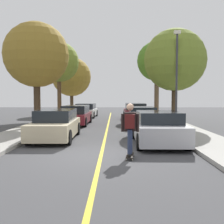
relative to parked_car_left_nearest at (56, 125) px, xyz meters
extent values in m
plane|color=#424244|center=(2.29, -3.40, -0.67)|extent=(80.00, 80.00, 0.00)
cube|color=gold|center=(2.29, 0.60, -0.67)|extent=(0.12, 39.20, 0.01)
cube|color=#BCAD89|center=(0.00, -0.07, -0.15)|extent=(1.84, 4.42, 0.68)
cube|color=black|center=(0.00, 0.18, 0.44)|extent=(1.60, 2.69, 0.51)
cylinder|color=black|center=(0.85, -1.55, -0.35)|extent=(0.23, 0.64, 0.64)
cylinder|color=black|center=(-0.80, -1.57, -0.35)|extent=(0.23, 0.64, 0.64)
cylinder|color=black|center=(0.81, 1.44, -0.35)|extent=(0.23, 0.64, 0.64)
cylinder|color=black|center=(-0.85, 1.42, -0.35)|extent=(0.23, 0.64, 0.64)
cube|color=maroon|center=(0.00, 6.42, -0.18)|extent=(1.89, 4.40, 0.62)
cube|color=black|center=(0.00, 6.51, 0.41)|extent=(1.64, 2.84, 0.55)
cylinder|color=black|center=(0.81, 4.92, -0.35)|extent=(0.23, 0.64, 0.64)
cylinder|color=black|center=(-0.87, 4.95, -0.35)|extent=(0.23, 0.64, 0.64)
cylinder|color=black|center=(0.87, 7.88, -0.35)|extent=(0.23, 0.64, 0.64)
cylinder|color=black|center=(-0.81, 7.92, -0.35)|extent=(0.23, 0.64, 0.64)
cube|color=white|center=(0.00, 13.15, -0.19)|extent=(1.97, 4.18, 0.61)
cube|color=black|center=(0.00, 13.25, 0.37)|extent=(1.70, 2.73, 0.52)
cylinder|color=black|center=(0.81, 11.76, -0.35)|extent=(0.24, 0.65, 0.64)
cylinder|color=black|center=(-0.90, 11.82, -0.35)|extent=(0.24, 0.65, 0.64)
cylinder|color=black|center=(0.90, 14.48, -0.35)|extent=(0.24, 0.65, 0.64)
cylinder|color=black|center=(-0.80, 14.54, -0.35)|extent=(0.24, 0.65, 0.64)
cube|color=#B7B7BC|center=(4.57, -1.25, -0.13)|extent=(1.93, 4.17, 0.72)
cube|color=black|center=(4.57, -1.26, 0.46)|extent=(1.69, 2.45, 0.46)
cylinder|color=black|center=(3.69, 0.14, -0.35)|extent=(0.23, 0.64, 0.64)
cylinder|color=black|center=(5.47, 0.12, -0.35)|extent=(0.23, 0.64, 0.64)
cylinder|color=black|center=(3.67, -2.62, -0.35)|extent=(0.23, 0.64, 0.64)
cylinder|color=black|center=(5.45, -2.63, -0.35)|extent=(0.23, 0.64, 0.64)
cube|color=white|center=(4.57, 5.41, -0.16)|extent=(1.90, 4.10, 0.66)
cube|color=black|center=(4.57, 5.20, 0.40)|extent=(1.66, 2.57, 0.47)
cylinder|color=black|center=(3.74, 6.75, -0.35)|extent=(0.23, 0.64, 0.64)
cylinder|color=black|center=(5.45, 6.72, -0.35)|extent=(0.23, 0.64, 0.64)
cylinder|color=black|center=(3.69, 4.09, -0.35)|extent=(0.23, 0.64, 0.64)
cylinder|color=black|center=(5.40, 4.06, -0.35)|extent=(0.23, 0.64, 0.64)
cube|color=maroon|center=(4.57, 11.26, -0.16)|extent=(1.90, 4.32, 0.67)
cube|color=black|center=(4.57, 11.24, 0.45)|extent=(1.67, 2.89, 0.54)
cylinder|color=black|center=(3.68, 12.72, -0.35)|extent=(0.22, 0.64, 0.64)
cylinder|color=black|center=(5.46, 12.72, -0.35)|extent=(0.22, 0.64, 0.64)
cylinder|color=black|center=(3.68, 9.80, -0.35)|extent=(0.22, 0.64, 0.64)
cylinder|color=black|center=(5.46, 9.80, -0.35)|extent=(0.22, 0.64, 0.64)
cylinder|color=#3D2D1E|center=(-2.07, 4.15, 1.15)|extent=(0.41, 0.41, 3.38)
sphere|color=olive|center=(-2.07, 4.15, 3.88)|extent=(3.98, 3.98, 3.98)
cylinder|color=#4C3823|center=(-2.07, 10.85, 1.40)|extent=(0.35, 0.35, 3.87)
sphere|color=olive|center=(-2.07, 10.85, 4.30)|extent=(3.44, 3.44, 3.44)
cylinder|color=#3D2D1E|center=(-2.07, 17.54, 0.95)|extent=(0.38, 0.38, 2.97)
sphere|color=olive|center=(-2.07, 17.54, 3.51)|extent=(4.33, 4.33, 4.33)
cylinder|color=#3D2D1E|center=(6.64, 5.07, 1.11)|extent=(0.36, 0.36, 3.29)
sphere|color=olive|center=(6.64, 5.07, 3.68)|extent=(4.00, 4.00, 4.00)
cylinder|color=brown|center=(6.64, 12.45, 1.52)|extent=(0.42, 0.42, 4.11)
sphere|color=#4C7A23|center=(6.64, 12.45, 4.58)|extent=(3.65, 3.65, 3.65)
cylinder|color=#38383D|center=(6.32, 3.11, 2.16)|extent=(0.12, 0.12, 5.39)
cube|color=#EAE5C6|center=(6.32, 3.11, 4.98)|extent=(0.36, 0.24, 0.20)
cube|color=black|center=(3.24, -3.83, -0.58)|extent=(0.31, 0.86, 0.02)
cylinder|color=beige|center=(3.19, -3.49, -0.65)|extent=(0.03, 0.06, 0.06)
cylinder|color=beige|center=(3.37, -3.51, -0.65)|extent=(0.03, 0.06, 0.06)
cylinder|color=beige|center=(3.11, -4.16, -0.65)|extent=(0.03, 0.06, 0.06)
cylinder|color=beige|center=(3.30, -4.18, -0.65)|extent=(0.03, 0.06, 0.06)
cube|color=#99999E|center=(3.28, -3.50, -0.61)|extent=(0.10, 0.05, 0.02)
cube|color=#99999E|center=(3.20, -4.17, -0.61)|extent=(0.10, 0.05, 0.02)
cube|color=black|center=(3.27, -3.62, -0.54)|extent=(0.13, 0.27, 0.06)
cube|color=black|center=(3.22, -4.05, -0.54)|extent=(0.13, 0.27, 0.06)
cylinder|color=#283351|center=(3.26, -3.71, -0.12)|extent=(0.17, 0.17, 0.78)
cylinder|color=#283351|center=(3.23, -3.95, -0.12)|extent=(0.17, 0.17, 0.78)
cube|color=black|center=(3.24, -3.83, 0.51)|extent=(0.42, 0.26, 0.60)
sphere|color=tan|center=(3.24, -3.83, 0.98)|extent=(0.23, 0.23, 0.23)
cylinder|color=black|center=(3.00, -3.81, 0.48)|extent=(0.10, 0.10, 0.58)
cylinder|color=black|center=(3.49, -3.86, 0.48)|extent=(0.10, 0.10, 0.58)
cube|color=#4C1414|center=(3.22, -4.03, 0.53)|extent=(0.32, 0.21, 0.44)
camera|label=1|loc=(2.74, -12.38, 1.32)|focal=42.81mm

